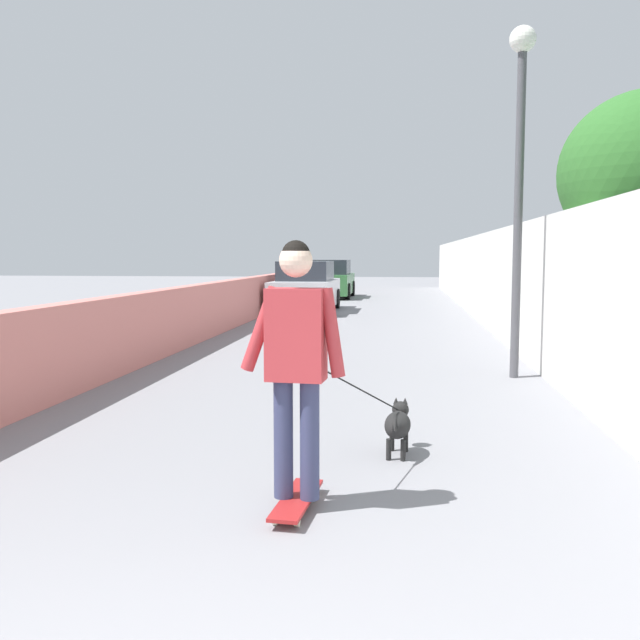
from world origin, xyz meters
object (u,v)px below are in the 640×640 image
(car_far, at_px, (330,280))
(car_near, at_px, (306,288))
(skateboard, at_px, (297,500))
(lamp_post, at_px, (520,143))
(dog, at_px, (398,423))
(person_skateboarder, at_px, (296,349))

(car_far, bearing_deg, car_near, 180.00)
(skateboard, height_order, car_near, car_near)
(lamp_post, relative_size, skateboard, 5.87)
(lamp_post, bearing_deg, dog, 158.08)
(lamp_post, height_order, person_skateboarder, lamp_post)
(person_skateboarder, xyz_separation_m, car_far, (23.43, 2.24, -0.37))
(lamp_post, relative_size, car_far, 1.18)
(lamp_post, xyz_separation_m, dog, (-3.97, 1.60, -2.95))
(lamp_post, relative_size, dog, 2.82)
(car_near, bearing_deg, dog, -168.99)
(lamp_post, relative_size, car_near, 1.11)
(lamp_post, bearing_deg, skateboard, 157.07)
(car_near, relative_size, car_far, 1.07)
(person_skateboarder, distance_m, car_far, 23.54)
(skateboard, xyz_separation_m, dog, (1.37, -0.66, 0.21))
(dog, bearing_deg, lamp_post, -21.92)
(lamp_post, distance_m, car_far, 18.81)
(car_near, bearing_deg, person_skateboarder, -172.16)
(skateboard, bearing_deg, car_far, 5.46)
(skateboard, height_order, dog, dog)
(lamp_post, distance_m, car_near, 12.10)
(lamp_post, height_order, skateboard, lamp_post)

